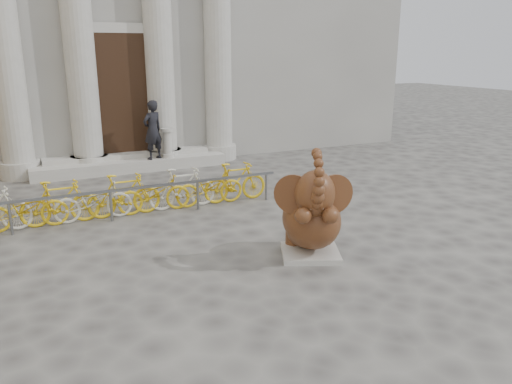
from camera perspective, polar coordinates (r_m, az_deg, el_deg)
name	(u,v)px	position (r m, az deg, el deg)	size (l,w,h in m)	color
ground	(256,295)	(7.96, 0.02, -11.68)	(80.00, 80.00, 0.00)	#474442
entrance_steps	(131,164)	(16.44, -14.11, 3.09)	(6.00, 1.20, 0.36)	#A8A59E
elephant_statue	(312,217)	(9.12, 6.38, -2.91)	(1.43, 1.66, 2.10)	#A8A59E
bike_rack	(108,197)	(11.73, -16.56, -0.53)	(8.10, 0.53, 1.00)	slate
pedestrian	(153,130)	(16.05, -11.73, 6.95)	(0.67, 0.44, 1.85)	black
balustrade_post	(168,144)	(16.29, -10.07, 5.42)	(0.38, 0.38, 0.94)	#A8A59E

